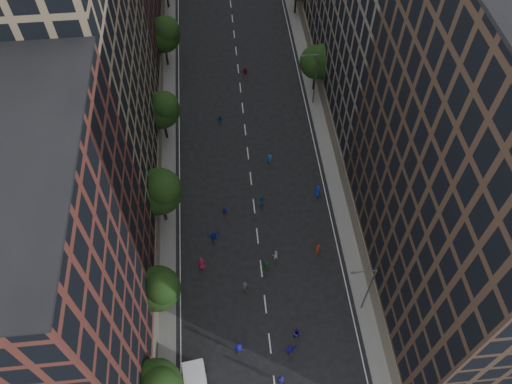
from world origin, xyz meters
The scene contains 30 objects.
ground centered at (0.00, 40.00, 0.00)m, with size 240.00×240.00×0.00m, color black.
sidewalk_left centered at (-12.00, 47.50, 0.07)m, with size 4.00×105.00×0.15m, color slate.
sidewalk_right centered at (12.00, 47.50, 0.07)m, with size 4.00×105.00×0.15m, color slate.
bldg_left_a centered at (-19.00, 11.00, 15.00)m, with size 14.00×22.00×30.00m, color brown.
bldg_left_b centered at (-19.00, 35.00, 17.00)m, with size 14.00×26.00×34.00m, color #8A775A.
bldg_right_a centered at (19.00, 15.00, 18.00)m, with size 14.00×30.00×36.00m, color #463225.
bldg_right_b centered at (19.00, 44.00, 16.50)m, with size 14.00×28.00×33.00m, color #6C6359.
tree_left_1 centered at (-11.02, 13.86, 5.55)m, with size 4.80×4.80×8.21m.
tree_left_2 centered at (-10.99, 25.83, 6.36)m, with size 5.60×5.60×9.45m.
tree_left_3 centered at (-11.02, 39.85, 5.82)m, with size 5.00×5.00×8.58m.
tree_left_4 centered at (-11.00, 55.84, 6.10)m, with size 5.40×5.40×9.08m.
tree_right_a centered at (11.38, 47.85, 5.63)m, with size 5.00×5.00×8.39m.
streetlamp_near centered at (10.37, 12.00, 5.17)m, with size 2.64×0.22×9.06m.
streetlamp_far centered at (10.37, 45.00, 5.17)m, with size 2.64×0.22×9.06m.
skater_1 centered at (0.67, 4.85, 0.91)m, with size 0.66×0.44×1.82m, color #1D16B7.
skater_2 centered at (2.82, 9.51, 0.88)m, with size 0.85×0.66×1.75m, color #1E15AC.
skater_3 centered at (-3.34, 8.43, 0.90)m, with size 1.17×0.67×1.81m, color #1315A1.
skater_5 centered at (2.02, 7.79, 0.81)m, with size 1.50×0.48×1.62m, color #1D16B7.
skater_6 centered at (-6.88, 18.80, 0.97)m, with size 0.95×0.62×1.95m, color maroon.
skater_7 centered at (6.92, 19.46, 0.88)m, with size 0.64×0.42×1.77m, color #AB311C.
skater_8 centered at (1.79, 19.17, 0.80)m, with size 0.78×0.60×1.60m, color silver.
skater_9 centered at (-2.11, 15.50, 0.77)m, with size 0.99×0.57×1.54m, color #3C3D41.
skater_10 centered at (0.56, 17.64, 0.97)m, with size 1.14×0.48×1.95m, color #206A2C.
skater_11 centered at (-5.29, 22.44, 0.86)m, with size 1.59×0.51×1.72m, color #1528AB.
skater_12 centered at (8.34, 27.84, 0.94)m, with size 0.92×0.60×1.88m, color #122F99.
skater_13 centered at (-3.81, 26.09, 0.77)m, with size 0.56×0.37×1.53m, color #121394.
skater_14 centered at (0.88, 26.99, 0.84)m, with size 0.81×0.63×1.67m, color #124097.
skater_15 centered at (2.80, 33.89, 0.79)m, with size 1.02×0.59×1.58m, color #154FB0.
skater_16 centered at (-3.46, 42.02, 0.80)m, with size 0.94×0.39×1.61m, color #124592.
skater_17 centered at (0.93, 52.00, 0.82)m, with size 1.52×0.48×1.64m, color maroon.
Camera 1 is at (-3.28, -9.42, 52.55)m, focal length 35.00 mm.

